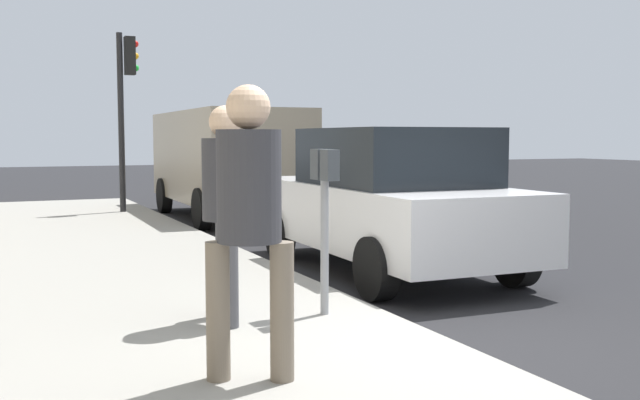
% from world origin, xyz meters
% --- Properties ---
extents(ground_plane, '(80.00, 80.00, 0.00)m').
position_xyz_m(ground_plane, '(0.00, 0.00, 0.00)').
color(ground_plane, '#232326').
rests_on(ground_plane, ground).
extents(parking_meter, '(0.36, 0.12, 1.41)m').
position_xyz_m(parking_meter, '(0.98, 0.54, 1.17)').
color(parking_meter, gray).
rests_on(parking_meter, sidewalk_slab).
extents(pedestrian_at_meter, '(0.53, 0.38, 1.77)m').
position_xyz_m(pedestrian_at_meter, '(1.08, 1.37, 1.19)').
color(pedestrian_at_meter, '#47474C').
rests_on(pedestrian_at_meter, sidewalk_slab).
extents(pedestrian_bystander, '(0.40, 0.51, 1.83)m').
position_xyz_m(pedestrian_bystander, '(-0.38, 1.68, 1.24)').
color(pedestrian_bystander, '#726656').
rests_on(pedestrian_bystander, sidewalk_slab).
extents(parked_sedan_near, '(4.44, 2.05, 1.77)m').
position_xyz_m(parked_sedan_near, '(3.20, -1.35, 0.89)').
color(parked_sedan_near, silver).
rests_on(parked_sedan_near, ground_plane).
extents(parked_van_far, '(5.24, 2.21, 2.18)m').
position_xyz_m(parked_van_far, '(9.83, -1.35, 1.26)').
color(parked_van_far, gray).
rests_on(parked_van_far, ground_plane).
extents(traffic_signal, '(0.24, 0.44, 3.60)m').
position_xyz_m(traffic_signal, '(10.60, 0.51, 2.58)').
color(traffic_signal, black).
rests_on(traffic_signal, sidewalk_slab).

